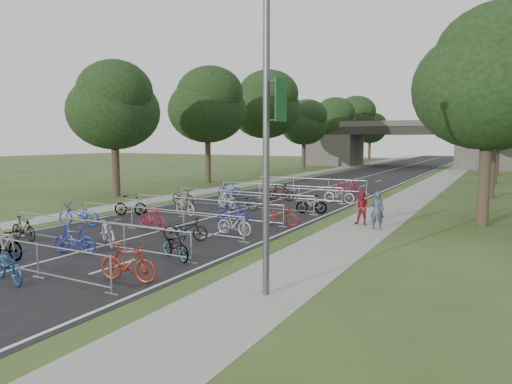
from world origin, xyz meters
TOP-DOWN VIEW (x-y plane):
  - ground at (0.00, 0.00)m, footprint 200.00×200.00m
  - road at (0.00, 50.00)m, footprint 11.00×140.00m
  - sidewalk_right at (8.00, 50.00)m, footprint 3.00×140.00m
  - sidewalk_left at (-7.50, 50.00)m, footprint 2.00×140.00m
  - lane_markings at (0.00, 50.00)m, footprint 0.12×140.00m
  - overpass_bridge at (0.00, 65.00)m, footprint 31.00×8.00m
  - lamppost at (8.33, 2.00)m, footprint 0.61×0.65m
  - tree_left_0 at (-11.39, 15.93)m, footprint 6.72×6.72m
  - tree_right_0 at (13.11, 15.93)m, footprint 7.17×7.17m
  - tree_left_1 at (-11.39, 27.93)m, footprint 7.56×7.56m
  - tree_right_1 at (13.11, 27.93)m, footprint 8.18×8.18m
  - tree_left_2 at (-11.39, 39.93)m, footprint 8.40×8.40m
  - tree_right_2 at (13.11, 39.93)m, footprint 6.16×6.16m
  - tree_left_3 at (-11.39, 51.93)m, footprint 6.72×6.72m
  - tree_right_3 at (13.11, 51.93)m, footprint 7.17×7.17m
  - tree_left_4 at (-11.39, 63.93)m, footprint 7.56×7.56m
  - tree_right_4 at (13.11, 63.93)m, footprint 8.18×8.18m
  - tree_left_5 at (-11.39, 75.93)m, footprint 8.40×8.40m
  - tree_right_5 at (13.11, 75.93)m, footprint 6.16×6.16m
  - tree_left_6 at (-11.39, 87.93)m, footprint 6.72×6.72m
  - tree_right_6 at (13.11, 87.93)m, footprint 7.17×7.17m
  - barrier_row_0 at (0.00, 0.00)m, footprint 9.70×0.08m
  - barrier_row_1 at (0.00, 3.60)m, footprint 9.70×0.08m
  - barrier_row_2 at (0.00, 7.20)m, footprint 9.70×0.08m
  - barrier_row_3 at (0.00, 11.00)m, footprint 9.70×0.08m
  - barrier_row_4 at (0.00, 15.00)m, footprint 9.70×0.08m
  - barrier_row_5 at (0.00, 20.00)m, footprint 9.70×0.08m
  - barrier_row_6 at (0.00, 26.00)m, footprint 9.70×0.08m
  - bike_1 at (-1.42, 0.84)m, footprint 1.85×0.60m
  - bike_2 at (1.14, -0.66)m, footprint 2.04×1.11m
  - bike_3 at (4.22, 1.02)m, footprint 1.98×0.84m
  - bike_4 at (-3.69, 3.11)m, footprint 1.70×0.58m
  - bike_5 at (0.15, 4.12)m, footprint 2.23×1.78m
  - bike_6 at (0.04, 2.60)m, footprint 1.76×1.00m
  - bike_7 at (3.83, 3.74)m, footprint 1.88×1.26m
  - bike_8 at (-4.30, 6.44)m, footprint 2.27×1.35m
  - bike_9 at (-0.51, 7.43)m, footprint 1.83×0.71m
  - bike_10 at (2.32, 6.27)m, footprint 2.01×1.33m
  - bike_11 at (3.57, 8.11)m, footprint 1.78×0.58m
  - bike_12 at (-4.30, 9.98)m, footprint 1.87×1.23m
  - bike_13 at (-1.80, 11.63)m, footprint 2.22×1.56m
  - bike_14 at (1.86, 10.78)m, footprint 1.73×0.86m
  - bike_15 at (4.30, 11.24)m, footprint 1.89×0.87m
  - bike_16 at (-4.30, 14.69)m, footprint 2.17×1.13m
  - bike_17 at (-1.01, 14.86)m, footprint 1.92×1.11m
  - bike_18 at (0.23, 14.52)m, footprint 1.94×1.44m
  - bike_19 at (4.30, 15.37)m, footprint 1.82×0.95m
  - bike_20 at (-4.15, 20.12)m, footprint 1.75×1.21m
  - bike_21 at (-0.32, 20.16)m, footprint 2.01×1.10m
  - bike_22 at (0.44, 19.44)m, footprint 1.92×0.72m
  - bike_23 at (4.30, 20.31)m, footprint 2.10×0.76m
  - bike_27 at (3.02, 26.23)m, footprint 2.00×0.94m
  - pedestrian_a at (8.68, 12.60)m, footprint 0.75×0.60m
  - pedestrian_b at (7.80, 13.31)m, footprint 0.83×0.65m

SIDE VIEW (x-z plane):
  - ground at x=0.00m, z-range 0.00..0.00m
  - lane_markings at x=0.00m, z-range 0.00..0.00m
  - road at x=0.00m, z-range 0.00..0.01m
  - sidewalk_right at x=8.00m, z-range 0.00..0.01m
  - sidewalk_left at x=-7.50m, z-range 0.00..0.01m
  - bike_7 at x=3.83m, z-range 0.00..0.93m
  - bike_15 at x=4.30m, z-range 0.00..0.96m
  - bike_18 at x=0.23m, z-range 0.00..0.98m
  - bike_10 at x=2.32m, z-range 0.00..1.00m
  - bike_14 at x=1.86m, z-range 0.00..1.00m
  - bike_21 at x=-0.32m, z-range 0.00..1.00m
  - bike_4 at x=-3.69m, z-range 0.00..1.01m
  - bike_2 at x=1.14m, z-range 0.00..1.02m
  - bike_6 at x=0.04m, z-range 0.00..1.02m
  - bike_20 at x=-4.15m, z-range 0.00..1.03m
  - bike_19 at x=4.30m, z-range 0.00..1.05m
  - bike_11 at x=3.57m, z-range 0.00..1.06m
  - bike_9 at x=-0.51m, z-range 0.00..1.07m
  - bike_16 at x=-4.30m, z-range 0.00..1.08m
  - barrier_row_0 at x=0.00m, z-range 0.00..1.10m
  - barrier_row_1 at x=0.00m, z-range 0.00..1.10m
  - barrier_row_2 at x=0.00m, z-range 0.00..1.10m
  - barrier_row_3 at x=0.00m, z-range 0.00..1.10m
  - barrier_row_4 at x=0.00m, z-range 0.00..1.10m
  - barrier_row_5 at x=0.00m, z-range 0.00..1.10m
  - barrier_row_6 at x=0.00m, z-range 0.00..1.10m
  - bike_12 at x=-4.30m, z-range 0.00..1.09m
  - bike_1 at x=-1.42m, z-range 0.00..1.10m
  - bike_23 at x=4.30m, z-range 0.00..1.10m
  - bike_13 at x=-1.80m, z-range 0.00..1.11m
  - bike_17 at x=-1.01m, z-range 0.00..1.11m
  - bike_22 at x=0.44m, z-range 0.00..1.13m
  - bike_8 at x=-4.30m, z-range 0.00..1.13m
  - bike_5 at x=0.15m, z-range 0.00..1.13m
  - bike_3 at x=4.22m, z-range 0.00..1.15m
  - bike_27 at x=3.02m, z-range 0.00..1.16m
  - pedestrian_b at x=7.80m, z-range 0.00..1.70m
  - pedestrian_a at x=8.68m, z-range 0.00..1.78m
  - overpass_bridge at x=0.00m, z-range 0.01..7.06m
  - lamppost at x=8.33m, z-range 0.18..8.39m
  - tree_right_2 at x=13.11m, z-range 1.25..10.64m
  - tree_right_5 at x=13.11m, z-range 1.25..10.64m
  - tree_left_0 at x=-11.39m, z-range 1.36..11.61m
  - tree_left_3 at x=-11.39m, z-range 1.36..11.61m
  - tree_left_6 at x=-11.39m, z-range 1.36..11.61m
  - tree_right_0 at x=13.11m, z-range 1.46..12.39m
  - tree_right_3 at x=13.11m, z-range 1.46..12.39m
  - tree_right_6 at x=13.11m, z-range 1.46..12.39m
  - tree_left_1 at x=-11.39m, z-range 1.54..13.07m
  - tree_left_4 at x=-11.39m, z-range 1.54..13.07m
  - tree_right_1 at x=13.11m, z-range 1.67..14.13m
  - tree_right_4 at x=13.11m, z-range 1.67..14.13m
  - tree_left_2 at x=-11.39m, z-range 1.71..14.52m
  - tree_left_5 at x=-11.39m, z-range 1.71..14.52m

